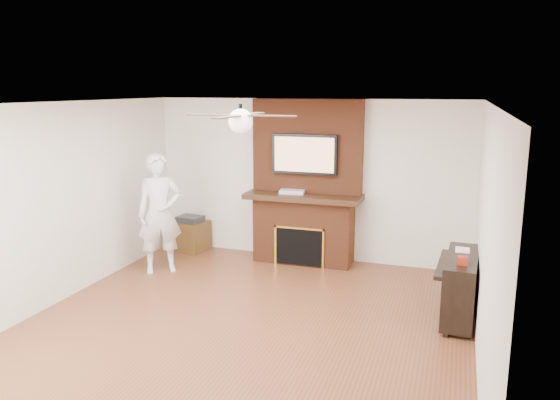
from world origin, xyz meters
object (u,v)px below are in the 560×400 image
(piano, at_px, (460,285))
(person, at_px, (160,214))
(fireplace, at_px, (305,198))
(side_table, at_px, (191,235))

(piano, bearing_deg, person, 177.42)
(fireplace, bearing_deg, side_table, -178.03)
(fireplace, distance_m, piano, 2.85)
(person, bearing_deg, fireplace, -5.19)
(fireplace, height_order, piano, fireplace)
(fireplace, relative_size, piano, 2.10)
(person, height_order, side_table, person)
(fireplace, distance_m, side_table, 2.08)
(person, relative_size, piano, 1.47)
(fireplace, relative_size, side_table, 4.29)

